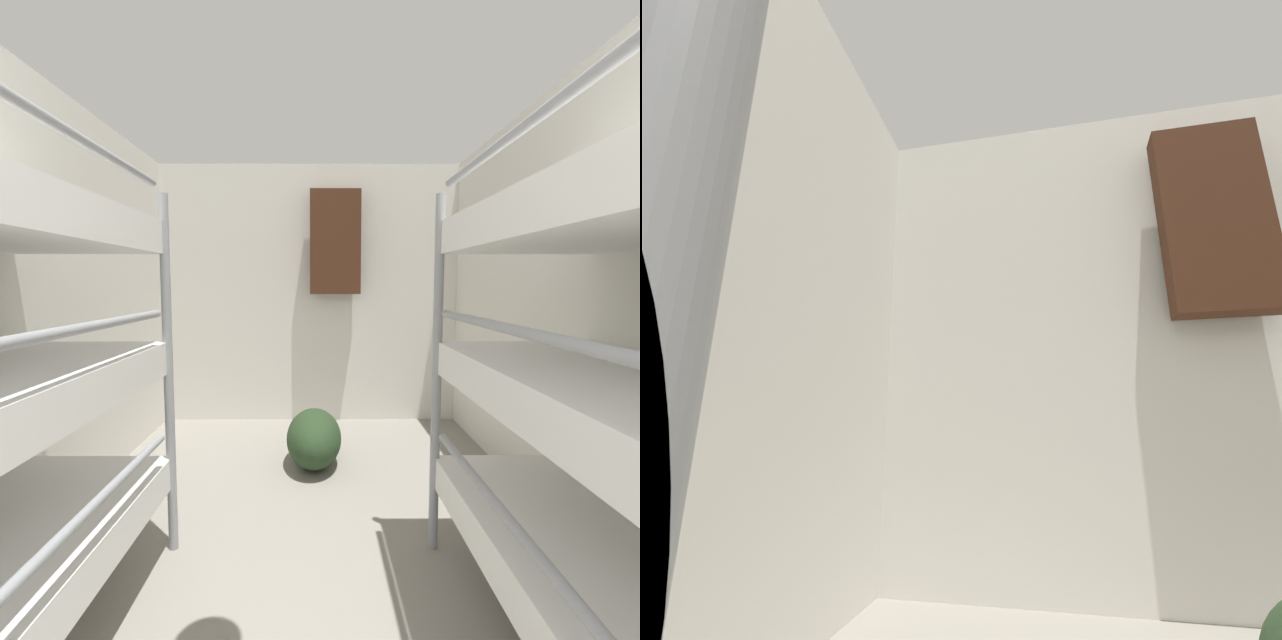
% 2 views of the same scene
% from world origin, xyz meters
% --- Properties ---
extents(wall_right, '(0.06, 4.42, 2.32)m').
position_xyz_m(wall_right, '(1.36, 2.15, 1.16)').
color(wall_right, silver).
rests_on(wall_right, ground_plane).
extents(wall_back, '(2.79, 0.06, 2.32)m').
position_xyz_m(wall_back, '(0.00, 4.33, 1.16)').
color(wall_back, silver).
rests_on(wall_back, ground_plane).
extents(duffel_bag, '(0.38, 0.64, 0.38)m').
position_xyz_m(duffel_bag, '(0.04, 3.32, 0.19)').
color(duffel_bag, '#23381E').
rests_on(duffel_bag, ground_plane).
extents(hanging_coat, '(0.44, 0.12, 0.90)m').
position_xyz_m(hanging_coat, '(0.22, 4.18, 1.62)').
color(hanging_coat, '#472819').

